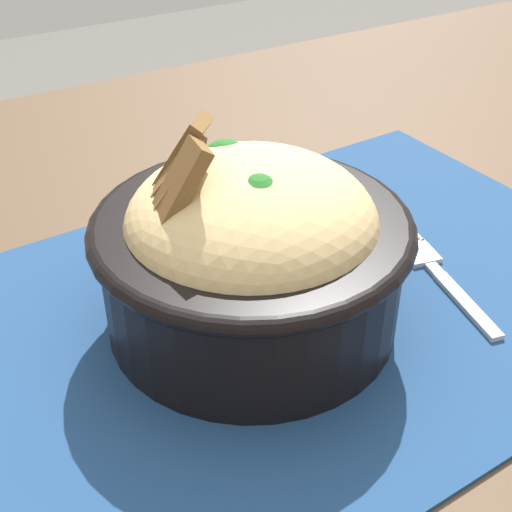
{
  "coord_description": "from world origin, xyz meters",
  "views": [
    {
      "loc": [
        -0.19,
        -0.3,
        1.01
      ],
      "look_at": [
        -0.02,
        -0.0,
        0.78
      ],
      "focal_mm": 50.24,
      "sensor_mm": 36.0,
      "label": 1
    }
  ],
  "objects": [
    {
      "name": "fork",
      "position": [
        0.11,
        -0.02,
        0.73
      ],
      "size": [
        0.04,
        0.13,
        0.0
      ],
      "color": "#B6B6B6",
      "rests_on": "placemat"
    },
    {
      "name": "placemat",
      "position": [
        0.01,
        0.0,
        0.73
      ],
      "size": [
        0.48,
        0.34,
        0.0
      ],
      "primitive_type": "cube",
      "rotation": [
        0.0,
        0.0,
        0.04
      ],
      "color": "navy",
      "rests_on": "table"
    },
    {
      "name": "table",
      "position": [
        0.0,
        0.0,
        0.66
      ],
      "size": [
        1.35,
        0.87,
        0.73
      ],
      "color": "#4C3826",
      "rests_on": "ground_plane"
    },
    {
      "name": "bowl",
      "position": [
        -0.02,
        -0.0,
        0.78
      ],
      "size": [
        0.19,
        0.19,
        0.13
      ],
      "color": "black",
      "rests_on": "placemat"
    }
  ]
}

